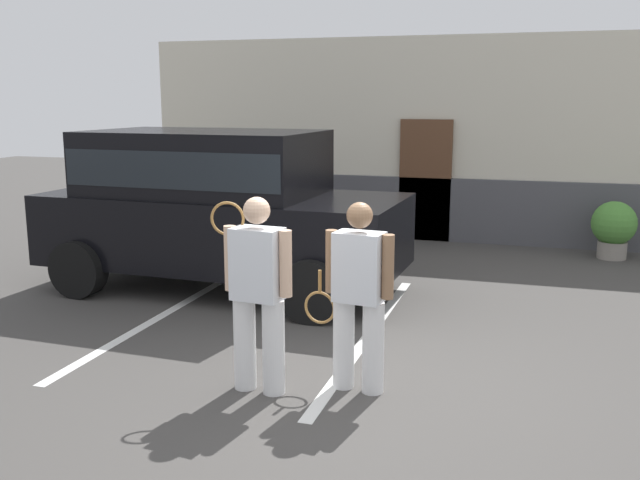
% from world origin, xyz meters
% --- Properties ---
extents(ground_plane, '(40.00, 40.00, 0.00)m').
position_xyz_m(ground_plane, '(0.00, 0.00, 0.00)').
color(ground_plane, '#423F3D').
extents(parking_stripe_0, '(0.12, 4.40, 0.01)m').
position_xyz_m(parking_stripe_0, '(-2.57, 1.50, 0.00)').
color(parking_stripe_0, silver).
rests_on(parking_stripe_0, ground_plane).
extents(parking_stripe_1, '(0.12, 4.40, 0.01)m').
position_xyz_m(parking_stripe_1, '(-0.14, 1.50, 0.00)').
color(parking_stripe_1, silver).
rests_on(parking_stripe_1, ground_plane).
extents(house_frontage, '(10.99, 0.40, 3.50)m').
position_xyz_m(house_frontage, '(-0.00, 6.95, 1.65)').
color(house_frontage, beige).
rests_on(house_frontage, ground_plane).
extents(parked_suv, '(4.67, 2.32, 2.05)m').
position_xyz_m(parked_suv, '(-2.47, 2.73, 1.15)').
color(parked_suv, black).
rests_on(parked_suv, ground_plane).
extents(tennis_player_man, '(0.75, 0.30, 1.67)m').
position_xyz_m(tennis_player_man, '(-0.71, -0.20, 0.87)').
color(tennis_player_man, white).
rests_on(tennis_player_man, ground_plane).
extents(tennis_player_woman, '(0.85, 0.30, 1.62)m').
position_xyz_m(tennis_player_woman, '(0.09, 0.06, 0.84)').
color(tennis_player_woman, white).
rests_on(tennis_player_woman, ground_plane).
extents(potted_plant_by_porch, '(0.68, 0.68, 0.90)m').
position_xyz_m(potted_plant_by_porch, '(2.65, 6.15, 0.50)').
color(potted_plant_by_porch, gray).
rests_on(potted_plant_by_porch, ground_plane).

